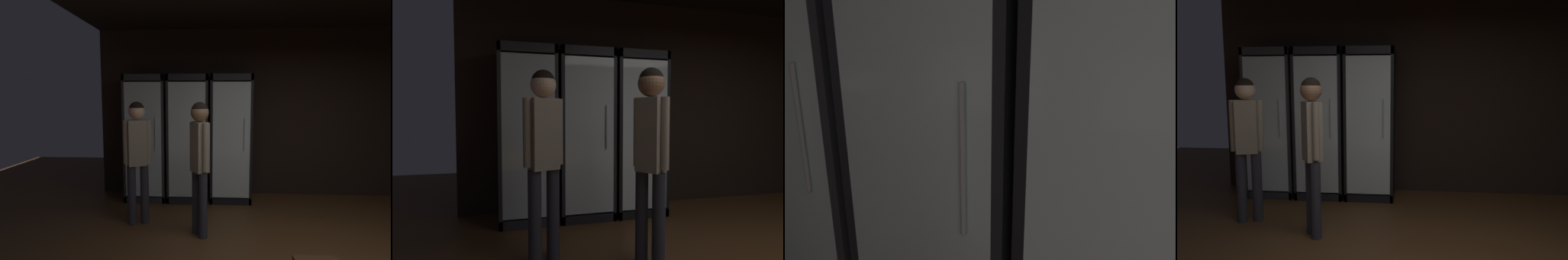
# 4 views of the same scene
# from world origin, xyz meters

# --- Properties ---
(wall_back) EXTENTS (6.00, 0.06, 2.80)m
(wall_back) POSITION_xyz_m (0.00, 3.03, 1.40)
(wall_back) COLOR black
(wall_back) RESTS_ON ground
(cooler_far_left) EXTENTS (0.64, 0.61, 2.02)m
(cooler_far_left) POSITION_xyz_m (-2.15, 2.73, 0.99)
(cooler_far_left) COLOR #2B2B30
(cooler_far_left) RESTS_ON ground
(cooler_left) EXTENTS (0.64, 0.61, 2.02)m
(cooler_left) POSITION_xyz_m (-1.47, 2.73, 1.00)
(cooler_left) COLOR black
(cooler_left) RESTS_ON ground
(cooler_center) EXTENTS (0.64, 0.61, 2.02)m
(cooler_center) POSITION_xyz_m (-0.79, 2.73, 0.99)
(cooler_center) COLOR black
(cooler_center) RESTS_ON ground
(shopper_near) EXTENTS (0.34, 0.23, 1.61)m
(shopper_near) POSITION_xyz_m (-2.05, 1.66, 0.99)
(shopper_near) COLOR #2D2D38
(shopper_near) RESTS_ON ground
(shopper_far) EXTENTS (0.24, 0.27, 1.61)m
(shopper_far) POSITION_xyz_m (-1.23, 1.35, 1.00)
(shopper_far) COLOR #2D2D38
(shopper_far) RESTS_ON ground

